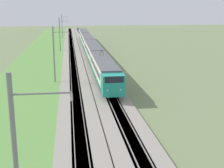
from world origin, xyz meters
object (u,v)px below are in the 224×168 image
at_px(catenary_mast_mid, 54,54).
at_px(catenary_mast_distant, 62,26).
at_px(catenary_mast_far, 60,34).
at_px(passenger_train, 90,45).

distance_m(catenary_mast_mid, catenary_mast_distant, 73.22).
distance_m(catenary_mast_mid, catenary_mast_far, 36.61).
bearing_deg(catenary_mast_far, passenger_train, -133.10).
bearing_deg(catenary_mast_distant, passenger_train, -170.19).
distance_m(passenger_train, catenary_mast_far, 10.59).
relative_size(passenger_train, catenary_mast_distant, 9.36).
distance_m(passenger_train, catenary_mast_mid, 30.58).
xyz_separation_m(catenary_mast_mid, catenary_mast_far, (36.61, 0.00, 0.07)).
bearing_deg(catenary_mast_mid, catenary_mast_distant, 0.00).
relative_size(passenger_train, catenary_mast_far, 9.44).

